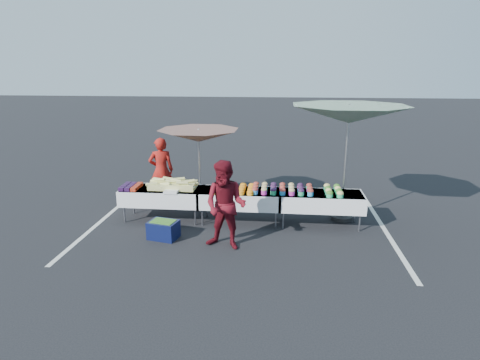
# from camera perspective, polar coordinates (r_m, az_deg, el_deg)

# --- Properties ---
(ground) EXTENTS (80.00, 80.00, 0.00)m
(ground) POSITION_cam_1_polar(r_m,az_deg,el_deg) (9.26, 0.00, -5.96)
(ground) COLOR black
(stripe_left) EXTENTS (0.10, 5.00, 0.00)m
(stripe_left) POSITION_cam_1_polar(r_m,az_deg,el_deg) (10.08, -18.49, -4.97)
(stripe_left) COLOR silver
(stripe_left) RESTS_ON ground
(stripe_right) EXTENTS (0.10, 5.00, 0.00)m
(stripe_right) POSITION_cam_1_polar(r_m,az_deg,el_deg) (9.51, 19.68, -6.32)
(stripe_right) COLOR silver
(stripe_right) RESTS_ON ground
(table_left) EXTENTS (1.86, 0.81, 0.75)m
(table_left) POSITION_cam_1_polar(r_m,az_deg,el_deg) (9.41, -10.98, -2.15)
(table_left) COLOR white
(table_left) RESTS_ON ground
(table_center) EXTENTS (1.86, 0.81, 0.75)m
(table_center) POSITION_cam_1_polar(r_m,az_deg,el_deg) (9.06, 0.00, -2.54)
(table_center) COLOR white
(table_center) RESTS_ON ground
(table_right) EXTENTS (1.86, 0.81, 0.75)m
(table_right) POSITION_cam_1_polar(r_m,az_deg,el_deg) (9.07, 11.40, -2.84)
(table_right) COLOR white
(table_right) RESTS_ON ground
(berry_punnets) EXTENTS (0.40, 0.54, 0.08)m
(berry_punnets) POSITION_cam_1_polar(r_m,az_deg,el_deg) (9.52, -15.25, -0.90)
(berry_punnets) COLOR black
(berry_punnets) RESTS_ON table_left
(corn_pile) EXTENTS (1.16, 0.57, 0.26)m
(corn_pile) POSITION_cam_1_polar(r_m,az_deg,el_deg) (9.30, -9.47, -0.61)
(corn_pile) COLOR #BFC163
(corn_pile) RESTS_ON table_left
(plastic_bags) EXTENTS (0.30, 0.25, 0.05)m
(plastic_bags) POSITION_cam_1_polar(r_m,az_deg,el_deg) (8.99, -9.75, -1.64)
(plastic_bags) COLOR white
(plastic_bags) RESTS_ON table_left
(carrot_bowls) EXTENTS (0.95, 0.69, 0.11)m
(carrot_bowls) POSITION_cam_1_polar(r_m,az_deg,el_deg) (9.00, -0.96, -1.22)
(carrot_bowls) COLOR #FF9E1C
(carrot_bowls) RESTS_ON table_center
(potato_cups) EXTENTS (1.34, 0.58, 0.16)m
(potato_cups) POSITION_cam_1_polar(r_m,az_deg,el_deg) (8.95, 6.06, -1.21)
(potato_cups) COLOR #2B8BCC
(potato_cups) RESTS_ON table_right
(bean_baskets) EXTENTS (0.36, 0.68, 0.15)m
(bean_baskets) POSITION_cam_1_polar(r_m,az_deg,el_deg) (9.02, 13.13, -1.46)
(bean_baskets) COLOR #2BAC6D
(bean_baskets) RESTS_ON table_right
(vendor) EXTENTS (0.72, 0.59, 1.72)m
(vendor) POSITION_cam_1_polar(r_m,az_deg,el_deg) (10.53, -11.12, 1.33)
(vendor) COLOR #A71813
(vendor) RESTS_ON ground
(customer) EXTENTS (0.99, 0.85, 1.75)m
(customer) POSITION_cam_1_polar(r_m,az_deg,el_deg) (7.70, -2.05, -3.64)
(customer) COLOR #5F0E18
(customer) RESTS_ON ground
(umbrella_left) EXTENTS (2.61, 2.61, 2.02)m
(umbrella_left) POSITION_cam_1_polar(r_m,az_deg,el_deg) (9.69, -5.91, 6.20)
(umbrella_left) COLOR black
(umbrella_left) RESTS_ON ground
(umbrella_right) EXTENTS (3.40, 3.40, 2.67)m
(umbrella_right) POSITION_cam_1_polar(r_m,az_deg,el_deg) (9.14, 15.24, 8.89)
(umbrella_right) COLOR black
(umbrella_right) RESTS_ON ground
(storage_bin) EXTENTS (0.66, 0.54, 0.38)m
(storage_bin) POSITION_cam_1_polar(r_m,az_deg,el_deg) (8.50, -10.83, -6.90)
(storage_bin) COLOR #0B1239
(storage_bin) RESTS_ON ground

